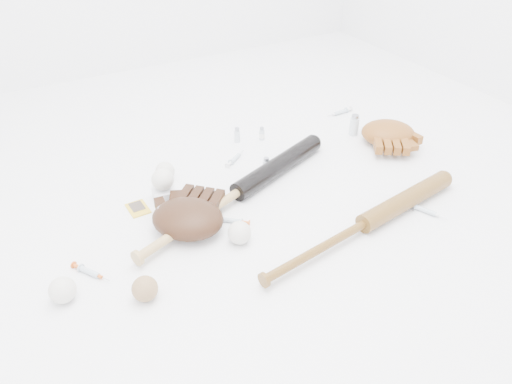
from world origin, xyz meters
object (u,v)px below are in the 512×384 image
glove_dark (188,218)px  pedestal (165,194)px  bat_wood (365,223)px  bat_dark (239,192)px

glove_dark → pedestal: glove_dark is taller
bat_wood → glove_dark: size_ratio=3.20×
bat_dark → pedestal: bat_dark is taller
bat_dark → bat_wood: bearing=-73.3°
pedestal → glove_dark: bearing=-88.8°
bat_dark → glove_dark: (-0.23, -0.07, 0.02)m
pedestal → bat_wood: bearing=-44.3°
bat_wood → glove_dark: 0.58m
bat_wood → glove_dark: glove_dark is taller
bat_dark → pedestal: (-0.23, 0.13, -0.01)m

